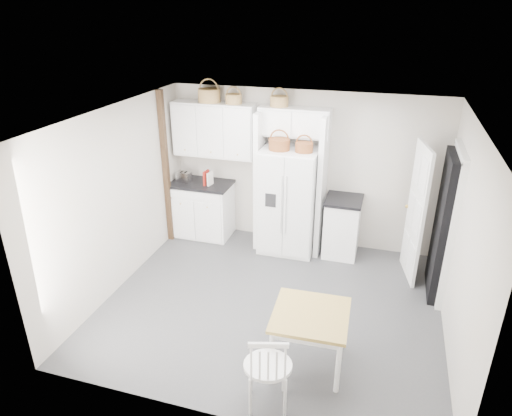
% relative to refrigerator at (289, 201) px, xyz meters
% --- Properties ---
extents(floor, '(4.50, 4.50, 0.00)m').
position_rel_refrigerator_xyz_m(floor, '(0.15, -1.61, -0.87)').
color(floor, '#474747').
rests_on(floor, ground).
extents(ceiling, '(4.50, 4.50, 0.00)m').
position_rel_refrigerator_xyz_m(ceiling, '(0.15, -1.61, 1.73)').
color(ceiling, white).
rests_on(ceiling, wall_back).
extents(wall_back, '(4.50, 0.00, 4.50)m').
position_rel_refrigerator_xyz_m(wall_back, '(0.15, 0.39, 0.43)').
color(wall_back, beige).
rests_on(wall_back, floor).
extents(wall_left, '(0.00, 4.00, 4.00)m').
position_rel_refrigerator_xyz_m(wall_left, '(-2.10, -1.61, 0.43)').
color(wall_left, beige).
rests_on(wall_left, floor).
extents(wall_right, '(0.00, 4.00, 4.00)m').
position_rel_refrigerator_xyz_m(wall_right, '(2.40, -1.61, 0.43)').
color(wall_right, beige).
rests_on(wall_right, floor).
extents(refrigerator, '(0.90, 0.73, 1.75)m').
position_rel_refrigerator_xyz_m(refrigerator, '(0.00, 0.00, 0.00)').
color(refrigerator, white).
rests_on(refrigerator, floor).
extents(base_cab_left, '(1.02, 0.65, 0.95)m').
position_rel_refrigerator_xyz_m(base_cab_left, '(-1.58, 0.09, -0.40)').
color(base_cab_left, white).
rests_on(base_cab_left, floor).
extents(base_cab_right, '(0.54, 0.64, 0.94)m').
position_rel_refrigerator_xyz_m(base_cab_right, '(0.88, 0.09, -0.40)').
color(base_cab_right, white).
rests_on(base_cab_right, floor).
extents(dining_table, '(0.86, 0.86, 0.69)m').
position_rel_refrigerator_xyz_m(dining_table, '(0.85, -2.60, -0.53)').
color(dining_table, olive).
rests_on(dining_table, floor).
extents(windsor_chair, '(0.59, 0.56, 1.01)m').
position_rel_refrigerator_xyz_m(windsor_chair, '(0.55, -3.30, -0.37)').
color(windsor_chair, white).
rests_on(windsor_chair, floor).
extents(counter_left, '(1.07, 0.69, 0.04)m').
position_rel_refrigerator_xyz_m(counter_left, '(-1.58, 0.09, 0.09)').
color(counter_left, black).
rests_on(counter_left, base_cab_left).
extents(counter_right, '(0.58, 0.69, 0.04)m').
position_rel_refrigerator_xyz_m(counter_right, '(0.88, 0.09, 0.09)').
color(counter_right, black).
rests_on(counter_right, base_cab_right).
extents(toaster, '(0.28, 0.19, 0.18)m').
position_rel_refrigerator_xyz_m(toaster, '(-1.88, 0.04, 0.20)').
color(toaster, silver).
rests_on(toaster, counter_left).
extents(cookbook_red, '(0.06, 0.17, 0.25)m').
position_rel_refrigerator_xyz_m(cookbook_red, '(-1.45, 0.01, 0.24)').
color(cookbook_red, maroon).
rests_on(cookbook_red, counter_left).
extents(cookbook_cream, '(0.06, 0.15, 0.23)m').
position_rel_refrigerator_xyz_m(cookbook_cream, '(-1.38, 0.01, 0.23)').
color(cookbook_cream, silver).
rests_on(cookbook_cream, counter_left).
extents(basket_upper_b, '(0.36, 0.36, 0.21)m').
position_rel_refrigerator_xyz_m(basket_upper_b, '(-1.42, 0.22, 1.58)').
color(basket_upper_b, '#9C7D43').
rests_on(basket_upper_b, upper_cabinet).
extents(basket_upper_c, '(0.26, 0.26, 0.15)m').
position_rel_refrigerator_xyz_m(basket_upper_c, '(-1.00, 0.22, 1.55)').
color(basket_upper_c, '#9C7D43').
rests_on(basket_upper_c, upper_cabinet).
extents(basket_bridge_a, '(0.29, 0.29, 0.16)m').
position_rel_refrigerator_xyz_m(basket_bridge_a, '(-0.25, 0.22, 1.56)').
color(basket_bridge_a, '#9C7D43').
rests_on(basket_bridge_a, bridge_cabinet).
extents(basket_fridge_a, '(0.33, 0.33, 0.17)m').
position_rel_refrigerator_xyz_m(basket_fridge_a, '(-0.16, -0.10, 0.96)').
color(basket_fridge_a, brown).
rests_on(basket_fridge_a, refrigerator).
extents(basket_fridge_b, '(0.27, 0.27, 0.15)m').
position_rel_refrigerator_xyz_m(basket_fridge_b, '(0.23, -0.10, 0.95)').
color(basket_fridge_b, brown).
rests_on(basket_fridge_b, refrigerator).
extents(upper_cabinet, '(1.40, 0.34, 0.90)m').
position_rel_refrigerator_xyz_m(upper_cabinet, '(-1.35, 0.22, 1.03)').
color(upper_cabinet, white).
rests_on(upper_cabinet, wall_back).
extents(bridge_cabinet, '(1.12, 0.34, 0.45)m').
position_rel_refrigerator_xyz_m(bridge_cabinet, '(0.00, 0.22, 1.25)').
color(bridge_cabinet, white).
rests_on(bridge_cabinet, wall_back).
extents(fridge_panel_left, '(0.08, 0.60, 2.30)m').
position_rel_refrigerator_xyz_m(fridge_panel_left, '(-0.51, 0.09, 0.28)').
color(fridge_panel_left, white).
rests_on(fridge_panel_left, floor).
extents(fridge_panel_right, '(0.08, 0.60, 2.30)m').
position_rel_refrigerator_xyz_m(fridge_panel_right, '(0.51, 0.09, 0.28)').
color(fridge_panel_right, white).
rests_on(fridge_panel_right, floor).
extents(trim_post, '(0.09, 0.09, 2.60)m').
position_rel_refrigerator_xyz_m(trim_post, '(-2.05, -0.26, 0.43)').
color(trim_post, black).
rests_on(trim_post, floor).
extents(doorway_void, '(0.18, 0.85, 2.05)m').
position_rel_refrigerator_xyz_m(doorway_void, '(2.31, -0.61, 0.15)').
color(doorway_void, black).
rests_on(doorway_void, floor).
extents(door_slab, '(0.21, 0.79, 2.05)m').
position_rel_refrigerator_xyz_m(door_slab, '(1.95, -0.27, 0.15)').
color(door_slab, white).
rests_on(door_slab, floor).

